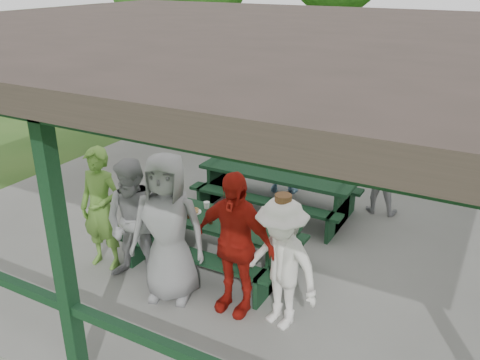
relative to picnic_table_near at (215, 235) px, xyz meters
The scene contains 15 objects.
ground 1.33m from the picnic_table_near, 93.69° to the left, with size 90.00×90.00×0.00m, color #254A17.
concrete_slab 1.31m from the picnic_table_near, 93.69° to the left, with size 10.00×8.00×0.10m, color slate.
pavilion_structure 2.87m from the picnic_table_near, 93.69° to the left, with size 10.60×8.60×3.24m.
picnic_table_near is the anchor object (origin of this frame).
picnic_table_far 2.00m from the picnic_table_near, 88.93° to the left, with size 2.72×1.39×0.75m.
table_setting 0.35m from the picnic_table_near, 11.63° to the left, with size 2.34×0.45×0.10m.
contestant_green 1.63m from the picnic_table_near, 150.71° to the right, with size 0.65×0.43×1.78m, color #5F9035.
contestant_grey_left 1.17m from the picnic_table_near, 130.88° to the right, with size 0.85×0.66×1.75m, color gray.
contestant_grey_mid 1.07m from the picnic_table_near, 96.51° to the right, with size 0.97×0.63×1.98m, color gray.
contestant_red 1.17m from the picnic_table_near, 45.71° to the right, with size 1.09×0.45×1.85m, color #A3170F.
contestant_white_fedora 1.62m from the picnic_table_near, 29.32° to the right, with size 1.19×0.88×1.71m.
spectator_lblue 2.89m from the picnic_table_near, 94.12° to the left, with size 1.32×0.42×1.43m, color #92C3E2.
spectator_blue 3.65m from the picnic_table_near, 116.06° to the left, with size 0.67×0.44×1.85m, color teal.
spectator_grey 3.30m from the picnic_table_near, 60.79° to the left, with size 0.70×0.54×1.44m, color #9C9B9E.
farm_trailer 8.98m from the picnic_table_near, 95.80° to the left, with size 3.64×1.76×1.27m.
Camera 1 is at (3.46, -6.61, 4.08)m, focal length 38.00 mm.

